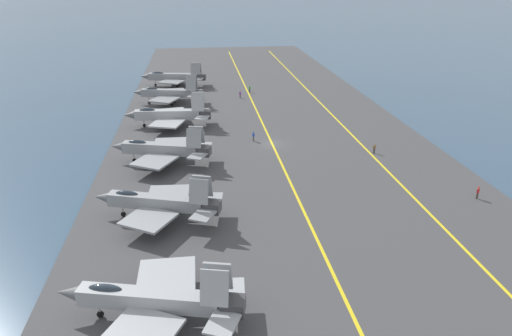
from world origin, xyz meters
name	(u,v)px	position (x,y,z in m)	size (l,w,h in m)	color
ground_plane	(272,146)	(0.00, 0.00, 0.00)	(2000.00, 2000.00, 0.00)	#334C66
carrier_deck	(272,145)	(0.00, 0.00, 0.20)	(226.33, 55.79, 0.40)	#424244
deck_stripe_foul_line	(357,140)	(0.00, -15.34, 0.40)	(203.69, 0.36, 0.01)	yellow
deck_stripe_centerline	(272,144)	(0.00, 0.00, 0.40)	(203.69, 0.36, 0.01)	yellow
parked_jet_second	(154,300)	(-42.30, 16.93, 2.71)	(13.92, 16.33, 6.12)	#9EA3A8
parked_jet_third	(159,202)	(-24.57, 17.62, 2.78)	(12.10, 15.87, 6.06)	gray
parked_jet_fourth	(162,149)	(-6.70, 18.27, 2.86)	(13.56, 15.99, 6.18)	gray
parked_jet_fifth	(169,115)	(12.18, 18.09, 2.79)	(13.87, 16.76, 6.62)	#9EA3A8
parked_jet_sixth	(169,93)	(28.61, 18.84, 3.00)	(13.40, 15.90, 6.69)	gray
parked_jet_seventh	(174,77)	(46.64, 18.32, 2.88)	(12.42, 17.30, 6.04)	gray
crew_brown_vest	(374,148)	(-6.67, -15.96, 1.32)	(0.45, 0.46, 1.67)	#232328
crew_purple_vest	(240,94)	(32.20, 2.47, 1.32)	(0.43, 0.46, 1.67)	#383328
crew_blue_vest	(253,136)	(1.81, 3.06, 1.37)	(0.34, 0.43, 1.76)	#4C473D
crew_red_vest	(478,192)	(-24.23, -23.44, 1.35)	(0.45, 0.46, 1.72)	#383328
crew_green_vest	(250,89)	(37.52, -0.43, 1.32)	(0.38, 0.45, 1.68)	#232328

